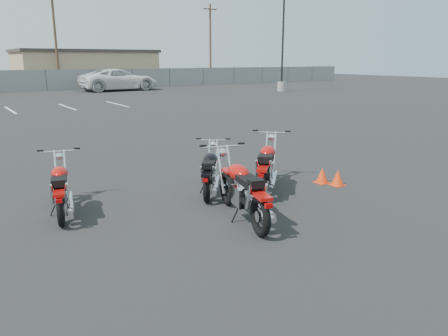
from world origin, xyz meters
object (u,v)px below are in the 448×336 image
motorcycle_third_red (267,167)px  motorcycle_front_red (61,189)px  white_van (118,73)px  motorcycle_second_black (210,171)px  motorcycle_rear_red (243,191)px

motorcycle_third_red → motorcycle_front_red: bearing=167.8°
white_van → motorcycle_front_red: bearing=156.9°
motorcycle_third_red → white_van: size_ratio=0.25×
motorcycle_front_red → motorcycle_second_black: (2.88, -0.36, -0.01)m
motorcycle_front_red → motorcycle_rear_red: 3.24m
motorcycle_second_black → motorcycle_third_red: bearing=-24.5°
motorcycle_front_red → motorcycle_third_red: size_ratio=1.06×
motorcycle_rear_red → white_van: 33.39m
motorcycle_third_red → white_van: (8.02, 30.84, 0.97)m
motorcycle_second_black → white_van: (9.11, 30.35, 1.03)m
motorcycle_front_red → white_van: size_ratio=0.26×
motorcycle_rear_red → white_van: bearing=73.5°
motorcycle_second_black → white_van: 31.70m
motorcycle_rear_red → white_van: white_van is taller
motorcycle_second_black → motorcycle_third_red: (1.09, -0.50, 0.06)m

